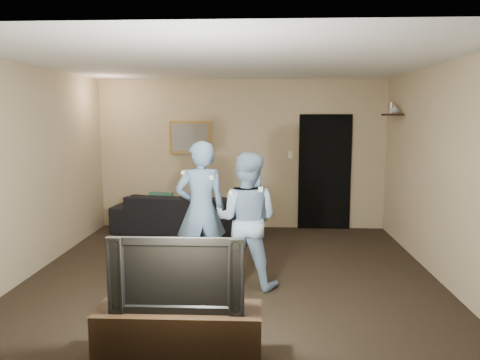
# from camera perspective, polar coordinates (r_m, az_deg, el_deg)

# --- Properties ---
(ground) EXTENTS (5.00, 5.00, 0.00)m
(ground) POSITION_cam_1_polar(r_m,az_deg,el_deg) (6.01, -0.88, -11.31)
(ground) COLOR black
(ground) RESTS_ON ground
(ceiling) EXTENTS (5.00, 5.00, 0.04)m
(ceiling) POSITION_cam_1_polar(r_m,az_deg,el_deg) (5.72, -0.94, 14.14)
(ceiling) COLOR silver
(ceiling) RESTS_ON wall_back
(wall_back) EXTENTS (5.00, 0.04, 2.60)m
(wall_back) POSITION_cam_1_polar(r_m,az_deg,el_deg) (8.21, 0.20, 3.13)
(wall_back) COLOR tan
(wall_back) RESTS_ON ground
(wall_front) EXTENTS (5.00, 0.04, 2.60)m
(wall_front) POSITION_cam_1_polar(r_m,az_deg,el_deg) (3.26, -3.71, -4.06)
(wall_front) COLOR tan
(wall_front) RESTS_ON ground
(wall_left) EXTENTS (0.04, 5.00, 2.60)m
(wall_left) POSITION_cam_1_polar(r_m,az_deg,el_deg) (6.39, -23.91, 1.12)
(wall_left) COLOR tan
(wall_left) RESTS_ON ground
(wall_right) EXTENTS (0.04, 5.00, 2.60)m
(wall_right) POSITION_cam_1_polar(r_m,az_deg,el_deg) (6.10, 23.25, 0.87)
(wall_right) COLOR tan
(wall_right) RESTS_ON ground
(sofa) EXTENTS (2.36, 1.15, 0.66)m
(sofa) POSITION_cam_1_polar(r_m,az_deg,el_deg) (8.03, -7.02, -4.02)
(sofa) COLOR black
(sofa) RESTS_ON ground
(throw_pillow) EXTENTS (0.40, 0.15, 0.40)m
(throw_pillow) POSITION_cam_1_polar(r_m,az_deg,el_deg) (8.07, -9.59, -2.94)
(throw_pillow) COLOR #194D3D
(throw_pillow) RESTS_ON sofa
(painting_frame) EXTENTS (0.72, 0.05, 0.57)m
(painting_frame) POSITION_cam_1_polar(r_m,az_deg,el_deg) (8.25, -6.09, 5.20)
(painting_frame) COLOR olive
(painting_frame) RESTS_ON wall_back
(painting_canvas) EXTENTS (0.62, 0.01, 0.47)m
(painting_canvas) POSITION_cam_1_polar(r_m,az_deg,el_deg) (8.22, -6.12, 5.19)
(painting_canvas) COLOR slate
(painting_canvas) RESTS_ON painting_frame
(doorway) EXTENTS (0.90, 0.06, 2.00)m
(doorway) POSITION_cam_1_polar(r_m,az_deg,el_deg) (8.27, 10.28, 0.95)
(doorway) COLOR black
(doorway) RESTS_ON ground
(light_switch) EXTENTS (0.08, 0.02, 0.12)m
(light_switch) POSITION_cam_1_polar(r_m,az_deg,el_deg) (8.19, 6.15, 3.07)
(light_switch) COLOR silver
(light_switch) RESTS_ON wall_back
(wall_shelf) EXTENTS (0.20, 0.60, 0.03)m
(wall_shelf) POSITION_cam_1_polar(r_m,az_deg,el_deg) (7.74, 18.09, 7.58)
(wall_shelf) COLOR black
(wall_shelf) RESTS_ON wall_right
(shelf_vase) EXTENTS (0.17, 0.17, 0.14)m
(shelf_vase) POSITION_cam_1_polar(r_m,az_deg,el_deg) (7.62, 18.36, 8.21)
(shelf_vase) COLOR #AAAAAF
(shelf_vase) RESTS_ON wall_shelf
(shelf_figurine) EXTENTS (0.06, 0.06, 0.18)m
(shelf_figurine) POSITION_cam_1_polar(r_m,az_deg,el_deg) (7.80, 18.00, 8.35)
(shelf_figurine) COLOR #B9B9BD
(shelf_figurine) RESTS_ON wall_shelf
(tv_console) EXTENTS (1.29, 0.42, 0.46)m
(tv_console) POSITION_cam_1_polar(r_m,az_deg,el_deg) (3.91, -7.43, -18.36)
(tv_console) COLOR black
(tv_console) RESTS_ON ground
(television) EXTENTS (1.03, 0.14, 0.59)m
(television) POSITION_cam_1_polar(r_m,az_deg,el_deg) (3.71, -7.57, -11.02)
(television) COLOR black
(television) RESTS_ON tv_console
(wii_player_left) EXTENTS (0.70, 0.57, 1.68)m
(wii_player_left) POSITION_cam_1_polar(r_m,az_deg,el_deg) (5.70, -4.80, -3.66)
(wii_player_left) COLOR #749CCA
(wii_player_left) RESTS_ON ground
(wii_player_right) EXTENTS (0.88, 0.76, 1.56)m
(wii_player_right) POSITION_cam_1_polar(r_m,az_deg,el_deg) (5.41, 0.82, -4.87)
(wii_player_right) COLOR #9ABCE1
(wii_player_right) RESTS_ON ground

